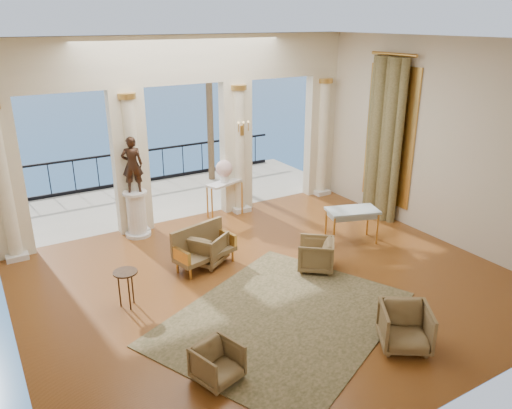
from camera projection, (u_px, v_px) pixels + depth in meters
floor at (269, 282)px, 9.75m from camera, size 9.00×9.00×0.00m
room_walls at (309, 151)px, 7.84m from camera, size 9.00×9.00×9.00m
arcade at (185, 119)px, 11.92m from camera, size 9.00×0.56×4.50m
terrace at (162, 198)px, 14.43m from camera, size 10.00×3.60×0.10m
balustrade at (143, 170)px, 15.55m from camera, size 9.00×0.06×1.03m
palm_tree at (208, 45)px, 14.58m from camera, size 2.00×2.00×4.50m
sea at (2, 114)px, 60.05m from camera, size 160.00×160.00×0.00m
curtain at (384, 140)px, 12.31m from camera, size 0.33×1.40×4.09m
window_frame at (390, 136)px, 12.37m from camera, size 0.04×1.60×3.40m
wall_sconce at (242, 130)px, 12.46m from camera, size 0.30×0.11×0.33m
rug at (283, 318)px, 8.57m from camera, size 5.10×4.65×0.02m
armchair_a at (217, 362)px, 7.02m from camera, size 0.73×0.71×0.62m
armchair_b at (405, 325)px, 7.71m from camera, size 1.01×0.99×0.76m
armchair_c at (316, 253)px, 10.14m from camera, size 0.95×0.96×0.72m
armchair_d at (206, 247)px, 10.38m from camera, size 0.98×0.99×0.75m
settee at (202, 246)px, 10.27m from camera, size 1.41×0.86×0.87m
game_table at (352, 213)px, 11.29m from camera, size 1.28×0.95×0.79m
pedestal at (137, 215)px, 11.67m from camera, size 0.60×0.60×1.10m
statue at (132, 165)px, 11.25m from camera, size 0.54×0.44×1.29m
console_table at (225, 188)px, 12.76m from camera, size 1.05×0.68×0.93m
urn at (224, 170)px, 12.59m from camera, size 0.43×0.43×0.57m
side_table at (126, 277)px, 8.73m from camera, size 0.43×0.43×0.70m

